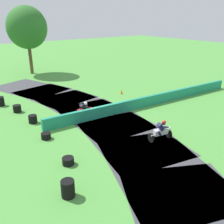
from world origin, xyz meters
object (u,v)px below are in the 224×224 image
tire_stack_mid_b (46,136)px  tire_stack_far (33,119)px  tire_stack_extra_a (17,109)px  tire_stack_extra_b (0,101)px  traffic_cone (121,92)px  motorcycle_lead_white (162,131)px  tire_stack_near (68,189)px  motorcycle_chase_red (85,110)px  tire_stack_mid_a (68,161)px

tire_stack_mid_b → tire_stack_far: bearing=85.3°
tire_stack_far → tire_stack_extra_a: same height
tire_stack_mid_b → tire_stack_far: size_ratio=1.00×
tire_stack_extra_b → traffic_cone: bearing=-18.7°
motorcycle_lead_white → tire_stack_extra_a: 12.06m
motorcycle_lead_white → tire_stack_mid_b: motorcycle_lead_white is taller
tire_stack_near → tire_stack_extra_b: size_ratio=1.00×
motorcycle_lead_white → motorcycle_chase_red: bearing=108.9°
tire_stack_mid_b → tire_stack_extra_a: 5.94m
tire_stack_mid_b → tire_stack_near: bearing=-103.7°
traffic_cone → tire_stack_mid_b: bearing=-154.9°
tire_stack_mid_b → traffic_cone: size_ratio=1.41×
tire_stack_mid_b → traffic_cone: traffic_cone is taller
traffic_cone → motorcycle_chase_red: bearing=-152.4°
tire_stack_mid_b → motorcycle_chase_red: bearing=20.8°
tire_stack_mid_a → tire_stack_mid_b: same height
motorcycle_chase_red → traffic_cone: 7.14m
motorcycle_lead_white → tire_stack_extra_b: bearing=116.7°
tire_stack_extra_a → motorcycle_lead_white: bearing=-61.0°
tire_stack_mid_a → tire_stack_far: bearing=85.7°
motorcycle_lead_white → tire_stack_far: 9.46m
motorcycle_lead_white → tire_stack_mid_a: size_ratio=2.69×
motorcycle_lead_white → tire_stack_near: 7.38m
tire_stack_extra_a → traffic_cone: (10.09, -1.20, -0.08)m
tire_stack_mid_a → tire_stack_extra_b: size_ratio=0.79×
tire_stack_mid_a → tire_stack_far: tire_stack_far is taller
tire_stack_mid_b → tire_stack_far: (0.25, 3.00, 0.10)m
tire_stack_extra_b → motorcycle_chase_red: bearing=-57.2°
tire_stack_near → tire_stack_mid_a: bearing=62.5°
tire_stack_extra_b → tire_stack_mid_a: bearing=-87.9°
tire_stack_mid_b → tire_stack_extra_b: (-0.69, 8.39, 0.20)m
motorcycle_lead_white → tire_stack_far: bearing=126.4°
tire_stack_mid_a → tire_stack_mid_b: (0.24, 3.54, 0.00)m
motorcycle_lead_white → traffic_cone: motorcycle_lead_white is taller
tire_stack_far → tire_stack_extra_b: (-0.93, 5.40, 0.10)m
motorcycle_chase_red → tire_stack_near: size_ratio=2.12×
tire_stack_near → tire_stack_extra_a: bearing=83.0°
tire_stack_far → tire_stack_extra_a: size_ratio=0.96×
motorcycle_lead_white → traffic_cone: (4.25, 9.35, -0.44)m
tire_stack_near → traffic_cone: 15.63m
tire_stack_near → tire_stack_extra_b: (0.74, 14.21, 0.00)m
tire_stack_mid_a → traffic_cone: size_ratio=1.44×
tire_stack_near → traffic_cone: size_ratio=1.82×
motorcycle_chase_red → tire_stack_near: (-5.21, -7.25, -0.26)m
motorcycle_lead_white → tire_stack_far: motorcycle_lead_white is taller
motorcycle_lead_white → tire_stack_extra_b: 14.56m
tire_stack_mid_b → motorcycle_lead_white: bearing=-38.2°
tire_stack_extra_a → tire_stack_extra_b: 2.56m
tire_stack_extra_a → tire_stack_far: bearing=-85.4°
tire_stack_far → tire_stack_extra_a: 2.95m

